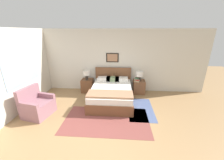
% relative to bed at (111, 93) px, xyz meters
% --- Properties ---
extents(ground_plane, '(16.00, 16.00, 0.00)m').
position_rel_bed_xyz_m(ground_plane, '(-0.11, -2.03, -0.31)').
color(ground_plane, '#99754C').
extents(wall_back, '(7.92, 0.09, 2.60)m').
position_rel_bed_xyz_m(wall_back, '(-0.11, 1.07, 0.99)').
color(wall_back, beige).
rests_on(wall_back, ground_plane).
extents(wall_left, '(0.08, 5.47, 2.60)m').
position_rel_bed_xyz_m(wall_left, '(-2.90, -0.50, 0.99)').
color(wall_left, beige).
rests_on(wall_left, ground_plane).
extents(area_rug_main, '(2.50, 1.45, 0.01)m').
position_rel_bed_xyz_m(area_rug_main, '(-0.06, -1.24, -0.31)').
color(area_rug_main, brown).
rests_on(area_rug_main, ground_plane).
extents(area_rug_bedside, '(0.83, 1.50, 0.01)m').
position_rel_bed_xyz_m(area_rug_bedside, '(1.03, -0.53, -0.31)').
color(area_rug_bedside, '#47567F').
rests_on(area_rug_bedside, ground_plane).
extents(bed, '(1.51, 2.02, 1.05)m').
position_rel_bed_xyz_m(bed, '(0.00, 0.00, 0.00)').
color(bed, brown).
rests_on(bed, ground_plane).
extents(armchair, '(0.85, 0.92, 0.91)m').
position_rel_bed_xyz_m(armchair, '(-2.24, -1.08, -0.00)').
color(armchair, '#8E606B').
rests_on(armchair, ground_plane).
extents(nightstand_near_window, '(0.48, 0.47, 0.56)m').
position_rel_bed_xyz_m(nightstand_near_window, '(-1.10, 0.77, -0.03)').
color(nightstand_near_window, brown).
rests_on(nightstand_near_window, ground_plane).
extents(nightstand_by_door, '(0.48, 0.47, 0.56)m').
position_rel_bed_xyz_m(nightstand_by_door, '(1.10, 0.77, -0.03)').
color(nightstand_by_door, brown).
rests_on(nightstand_by_door, ground_plane).
extents(table_lamp_near_window, '(0.29, 0.29, 0.40)m').
position_rel_bed_xyz_m(table_lamp_near_window, '(-1.10, 0.74, 0.53)').
color(table_lamp_near_window, '#2D2823').
rests_on(table_lamp_near_window, nightstand_near_window).
extents(table_lamp_by_door, '(0.29, 0.29, 0.40)m').
position_rel_bed_xyz_m(table_lamp_by_door, '(1.09, 0.74, 0.53)').
color(table_lamp_by_door, '#2D2823').
rests_on(table_lamp_by_door, nightstand_by_door).
extents(book_thick_bottom, '(0.23, 0.30, 0.04)m').
position_rel_bed_xyz_m(book_thick_bottom, '(0.99, 0.72, 0.27)').
color(book_thick_bottom, beige).
rests_on(book_thick_bottom, nightstand_by_door).
extents(book_hardcover_middle, '(0.23, 0.24, 0.03)m').
position_rel_bed_xyz_m(book_hardcover_middle, '(0.99, 0.72, 0.30)').
color(book_hardcover_middle, beige).
rests_on(book_hardcover_middle, book_thick_bottom).
extents(book_novel_upper, '(0.17, 0.28, 0.04)m').
position_rel_bed_xyz_m(book_novel_upper, '(0.99, 0.72, 0.33)').
color(book_novel_upper, '#B7332D').
rests_on(book_novel_upper, book_hardcover_middle).
extents(book_slim_near_top, '(0.20, 0.23, 0.03)m').
position_rel_bed_xyz_m(book_slim_near_top, '(0.99, 0.72, 0.36)').
color(book_slim_near_top, '#4C7551').
rests_on(book_slim_near_top, book_novel_upper).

